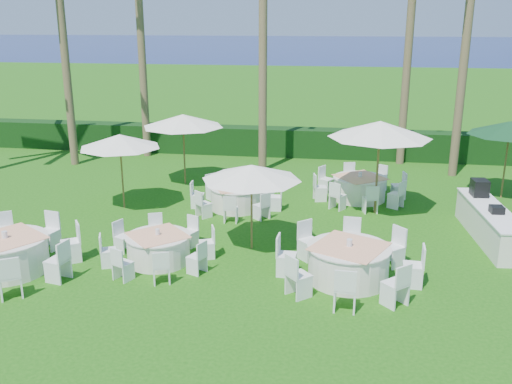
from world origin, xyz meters
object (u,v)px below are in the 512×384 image
Objects in this scene: banquet_table_e at (236,197)px; umbrella_a at (120,141)px; banquet_table_b at (158,248)px; umbrella_d at (380,129)px; umbrella_c at (183,121)px; umbrella_green at (510,128)px; banquet_table_a at (7,254)px; umbrella_b at (251,172)px; banquet_table_c at (348,262)px; banquet_table_f at (360,188)px; buffet_table at (489,222)px.

umbrella_a is (-3.55, -0.46, 1.78)m from banquet_table_e.
umbrella_d is (5.47, 4.56, 2.25)m from banquet_table_b.
umbrella_green reaches higher than umbrella_c.
umbrella_c reaches higher than banquet_table_a.
umbrella_b reaches higher than banquet_table_b.
banquet_table_b is at bearing 175.97° from banquet_table_c.
umbrella_d is at bearing -152.06° from umbrella_green.
umbrella_a is at bearing 78.92° from banquet_table_a.
banquet_table_c is 9.43m from umbrella_c.
umbrella_c is 7.07m from umbrella_d.
umbrella_a is at bearing -166.26° from umbrella_green.
banquet_table_f is 0.79× the size of buffet_table.
banquet_table_f is 1.14× the size of umbrella_green.
banquet_table_a is 3.54m from banquet_table_b.
banquet_table_f is 5.22m from umbrella_green.
umbrella_a is 0.98× the size of umbrella_b.
umbrella_b is 6.57m from umbrella_c.
banquet_table_b is at bearing -58.11° from umbrella_a.
umbrella_a is (-2.40, 3.86, 1.79)m from banquet_table_b.
banquet_table_a is 8.40m from umbrella_c.
umbrella_d is (0.46, -1.32, 2.22)m from banquet_table_f.
banquet_table_f is 6.59m from umbrella_c.
banquet_table_c is 1.09× the size of banquet_table_f.
umbrella_c is at bearing 120.84° from umbrella_b.
banquet_table_e is at bearing 75.18° from banquet_table_b.
banquet_table_e is at bearing -163.75° from umbrella_green.
banquet_table_a is 6.18m from umbrella_b.
banquet_table_a is 5.32m from umbrella_a.
umbrella_d is at bearing -18.67° from umbrella_c.
banquet_table_b is at bearing -104.82° from banquet_table_e.
umbrella_d is at bearing 45.42° from umbrella_b.
banquet_table_c is 8.37m from umbrella_a.
banquet_table_c is 1.30× the size of umbrella_b.
umbrella_b reaches higher than banquet_table_f.
banquet_table_c is at bearing -30.75° from umbrella_a.
banquet_table_c is at bearing -4.03° from banquet_table_b.
umbrella_green is (4.29, 2.27, -0.26)m from umbrella_d.
banquet_table_c is at bearing 5.34° from banquet_table_a.
umbrella_d is 4.04m from buffet_table.
umbrella_green is (13.12, 7.91, 1.92)m from banquet_table_a.
banquet_table_a is 0.86× the size of buffet_table.
buffet_table is at bearing -22.46° from umbrella_c.
buffet_table reaches higher than banquet_table_f.
banquet_table_e is at bearing 107.63° from umbrella_b.
banquet_table_e is at bearing 126.90° from banquet_table_c.
banquet_table_f is (3.87, 1.56, 0.02)m from banquet_table_e.
umbrella_d reaches higher than umbrella_green.
banquet_table_f is at bearing 86.58° from banquet_table_c.
banquet_table_b is at bearing 17.69° from banquet_table_a.
banquet_table_a is at bearing -147.46° from umbrella_d.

